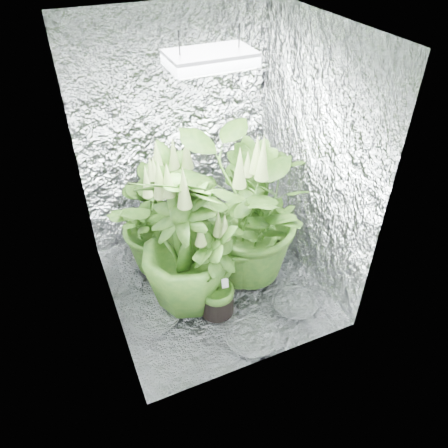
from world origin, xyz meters
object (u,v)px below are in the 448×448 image
plant_a (160,219)px  plant_f (216,272)px  plant_b (175,201)px  plant_e (246,217)px  circulation_fan (259,226)px  grow_lamp (210,59)px  plant_c (252,204)px  plant_d (185,242)px

plant_a → plant_f: size_ratio=1.12×
plant_b → plant_e: bearing=-59.3°
plant_f → circulation_fan: (0.71, 0.67, -0.27)m
plant_b → plant_f: 0.88m
grow_lamp → plant_f: 1.44m
plant_c → plant_e: bearing=-124.8°
grow_lamp → plant_d: 1.25m
plant_f → plant_b: bearing=90.7°
plant_b → plant_e: size_ratio=0.83×
plant_b → plant_e: 0.73m
grow_lamp → circulation_fan: (0.62, 0.41, -1.69)m
circulation_fan → plant_a: bearing=-174.5°
plant_a → circulation_fan: bearing=-0.3°
plant_c → plant_f: plant_c is taller
plant_c → plant_b: bearing=147.6°
plant_c → plant_e: (-0.19, -0.27, 0.11)m
plant_c → plant_d: plant_d is taller
grow_lamp → plant_b: 1.48m
plant_a → grow_lamp: bearing=-54.9°
plant_b → plant_d: (-0.15, -0.69, 0.12)m
plant_d → plant_b: bearing=77.5°
grow_lamp → plant_e: size_ratio=0.39×
plant_b → plant_c: (0.56, -0.35, 0.03)m
plant_a → plant_f: plant_a is taller
plant_f → grow_lamp: bearing=71.3°
grow_lamp → circulation_fan: 1.85m
plant_a → circulation_fan: plant_a is taller
plant_f → circulation_fan: bearing=43.4°
plant_e → grow_lamp: bearing=-179.9°
plant_a → plant_e: bearing=-36.5°
plant_b → plant_e: plant_e is taller
plant_b → grow_lamp: bearing=-80.9°
plant_e → plant_f: bearing=-143.9°
plant_c → plant_e: size_ratio=0.85×
plant_e → plant_b: bearing=120.7°
plant_d → plant_f: bearing=-49.9°
plant_a → plant_f: (0.20, -0.68, -0.08)m
plant_c → plant_e: 0.34m
plant_e → plant_f: 0.49m
plant_d → grow_lamp: bearing=14.8°
plant_b → plant_c: size_ratio=0.98×
plant_a → plant_b: size_ratio=0.95×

